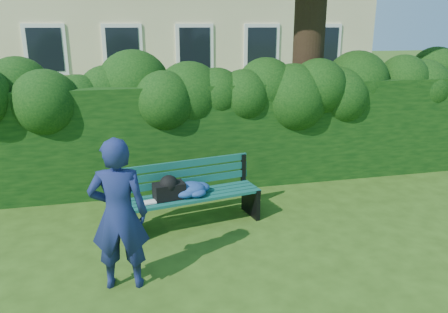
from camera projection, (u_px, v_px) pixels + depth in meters
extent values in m
plane|color=#304C15|center=(234.00, 236.00, 5.92)|extent=(80.00, 80.00, 0.00)
cube|color=white|center=(45.00, 50.00, 13.85)|extent=(1.30, 0.08, 1.60)
cube|color=black|center=(45.00, 50.00, 13.81)|extent=(1.05, 0.04, 1.35)
cube|color=white|center=(123.00, 49.00, 14.38)|extent=(1.30, 0.08, 1.60)
cube|color=black|center=(123.00, 49.00, 14.34)|extent=(1.05, 0.04, 1.35)
cube|color=white|center=(195.00, 48.00, 14.91)|extent=(1.30, 0.08, 1.60)
cube|color=black|center=(195.00, 48.00, 14.87)|extent=(1.05, 0.04, 1.35)
cube|color=white|center=(261.00, 47.00, 15.44)|extent=(1.30, 0.08, 1.60)
cube|color=black|center=(262.00, 47.00, 15.41)|extent=(1.05, 0.04, 1.35)
cube|color=white|center=(324.00, 47.00, 15.98)|extent=(1.30, 0.08, 1.60)
cube|color=black|center=(324.00, 47.00, 15.94)|extent=(1.05, 0.04, 1.35)
cube|color=black|center=(203.00, 134.00, 7.71)|extent=(10.00, 1.00, 1.80)
cylinder|color=black|center=(310.00, 24.00, 7.94)|extent=(0.57, 0.57, 5.54)
cube|color=#0F4E42|center=(197.00, 200.00, 5.95)|extent=(1.91, 0.45, 0.04)
cube|color=#0F4E42|center=(194.00, 197.00, 6.06)|extent=(1.91, 0.45, 0.04)
cube|color=#0F4E42|center=(191.00, 194.00, 6.16)|extent=(1.91, 0.45, 0.04)
cube|color=#0F4E42|center=(189.00, 192.00, 6.27)|extent=(1.91, 0.45, 0.04)
cube|color=#0F4E42|center=(187.00, 181.00, 6.30)|extent=(1.90, 0.38, 0.10)
cube|color=#0F4E42|center=(186.00, 173.00, 6.27)|extent=(1.90, 0.38, 0.10)
cube|color=#0F4E42|center=(186.00, 164.00, 6.24)|extent=(1.90, 0.38, 0.10)
cube|color=black|center=(129.00, 222.00, 5.82)|extent=(0.15, 0.50, 0.44)
cube|color=black|center=(123.00, 186.00, 5.93)|extent=(0.07, 0.07, 0.45)
cube|color=black|center=(129.00, 208.00, 5.72)|extent=(0.14, 0.42, 0.05)
cube|color=black|center=(251.00, 201.00, 6.53)|extent=(0.15, 0.50, 0.44)
cube|color=black|center=(243.00, 169.00, 6.63)|extent=(0.07, 0.07, 0.45)
cube|color=black|center=(252.00, 188.00, 6.42)|extent=(0.14, 0.42, 0.05)
cube|color=white|center=(151.00, 202.00, 5.82)|extent=(0.20, 0.16, 0.02)
cube|color=black|center=(169.00, 191.00, 5.94)|extent=(0.45, 0.31, 0.22)
imported|color=navy|center=(119.00, 215.00, 4.57)|extent=(0.66, 0.48, 1.68)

